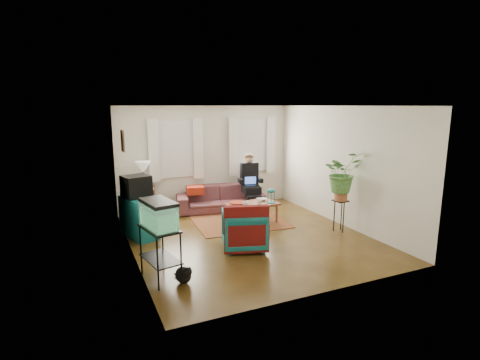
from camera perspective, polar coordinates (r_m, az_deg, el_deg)
name	(u,v)px	position (r m, az deg, el deg)	size (l,w,h in m)	color
floor	(248,237)	(7.64, 1.23, -8.67)	(4.50, 5.00, 0.01)	#4F2B14
ceiling	(249,106)	(7.17, 1.32, 11.24)	(4.50, 5.00, 0.01)	white
wall_back	(207,158)	(9.59, -5.11, 3.43)	(4.50, 0.01, 2.60)	silver
wall_front	(327,204)	(5.20, 13.12, -3.59)	(4.50, 0.01, 2.60)	silver
wall_left	(129,183)	(6.67, -16.50, -0.48)	(0.01, 5.00, 2.60)	silver
wall_right	(341,166)	(8.49, 15.17, 2.05)	(0.01, 5.00, 2.60)	silver
window_left	(176,149)	(9.31, -9.77, 4.63)	(1.08, 0.04, 1.38)	white
window_right	(251,146)	(10.01, 1.72, 5.25)	(1.08, 0.04, 1.38)	white
curtains_left	(177,150)	(9.23, -9.65, 4.58)	(1.36, 0.06, 1.50)	white
curtains_right	(252,146)	(9.94, 1.92, 5.20)	(1.36, 0.06, 1.50)	white
picture_frame	(123,141)	(7.42, -17.40, 5.71)	(0.04, 0.32, 0.40)	#3D2616
area_rug	(240,222)	(8.54, -0.06, -6.40)	(2.00, 1.60, 0.01)	brown
sofa	(220,194)	(9.39, -3.06, -2.16)	(2.15, 0.85, 0.84)	brown
seated_person	(250,184)	(9.50, 1.55, -0.63)	(0.54, 0.66, 1.28)	black
side_table	(145,203)	(9.12, -14.32, -3.36)	(0.48, 0.48, 0.70)	#3D1F17
table_lamp	(143,176)	(8.98, -14.53, 0.67)	(0.36, 0.36, 0.64)	white
dresser	(139,217)	(7.79, -15.13, -5.52)	(0.45, 0.90, 0.81)	#12626F
crt_tv	(136,186)	(7.73, -15.54, -0.93)	(0.49, 0.45, 0.43)	black
aquarium_stand	(160,254)	(5.89, -12.03, -10.91)	(0.41, 0.73, 0.82)	black
aquarium	(159,214)	(5.68, -12.29, -5.07)	(0.37, 0.67, 0.43)	#7FD899
black_cat	(183,273)	(5.81, -8.65, -13.89)	(0.23, 0.35, 0.30)	black
armchair	(244,228)	(6.94, 0.61, -7.28)	(0.77, 0.72, 0.79)	#135873
serape_throw	(246,224)	(6.60, 0.98, -6.76)	(0.80, 0.18, 0.65)	#9E0A0A
coffee_table	(253,213)	(8.40, 1.94, -5.12)	(1.12, 0.61, 0.47)	brown
cup_a	(245,204)	(8.11, 0.81, -3.65)	(0.13, 0.13, 0.10)	white
cup_b	(259,203)	(8.20, 2.94, -3.51)	(0.10, 0.10, 0.10)	beige
bowl	(262,200)	(8.58, 3.32, -2.99)	(0.22, 0.22, 0.06)	white
snack_tray	(237,203)	(8.31, -0.40, -3.50)	(0.35, 0.35, 0.04)	#B21414
birdcage	(271,196)	(8.38, 4.76, -2.39)	(0.18, 0.18, 0.33)	#115B6B
plant_stand	(340,216)	(8.14, 14.94, -5.30)	(0.28, 0.28, 0.67)	black
potted_plant	(342,179)	(7.95, 15.24, 0.22)	(0.77, 0.66, 0.85)	#599947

